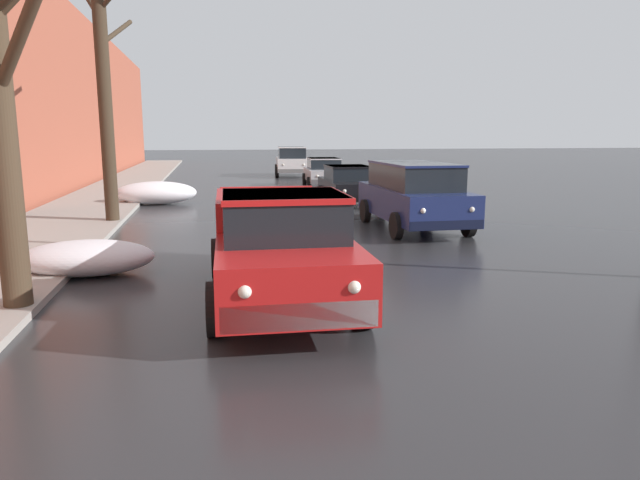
{
  "coord_description": "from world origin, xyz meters",
  "views": [
    {
      "loc": [
        -2.53,
        0.65,
        2.57
      ],
      "look_at": [
        -0.79,
        9.73,
        0.87
      ],
      "focal_mm": 32.25,
      "sensor_mm": 36.0,
      "label": 1
    }
  ],
  "objects_px": {
    "bare_tree_mid_block": "(106,90)",
    "sedan_black_parked_kerbside_mid": "(349,184)",
    "suv_darkblue_parked_kerbside_close": "(413,193)",
    "bare_tree_second_along_sidewalk": "(4,106)",
    "suv_white_queued_behind_truck": "(292,160)",
    "pickup_truck_red_approaching_near_lane": "(280,246)",
    "sedan_silver_parked_far_down_block": "(324,172)"
  },
  "relations": [
    {
      "from": "bare_tree_second_along_sidewalk",
      "to": "bare_tree_mid_block",
      "type": "bearing_deg",
      "value": 90.45
    },
    {
      "from": "bare_tree_second_along_sidewalk",
      "to": "suv_white_queued_behind_truck",
      "type": "height_order",
      "value": "bare_tree_second_along_sidewalk"
    },
    {
      "from": "bare_tree_mid_block",
      "to": "suv_darkblue_parked_kerbside_close",
      "type": "height_order",
      "value": "bare_tree_mid_block"
    },
    {
      "from": "bare_tree_second_along_sidewalk",
      "to": "sedan_black_parked_kerbside_mid",
      "type": "height_order",
      "value": "bare_tree_second_along_sidewalk"
    },
    {
      "from": "bare_tree_second_along_sidewalk",
      "to": "suv_darkblue_parked_kerbside_close",
      "type": "bearing_deg",
      "value": 37.42
    },
    {
      "from": "suv_white_queued_behind_truck",
      "to": "sedan_silver_parked_far_down_block",
      "type": "bearing_deg",
      "value": -85.96
    },
    {
      "from": "pickup_truck_red_approaching_near_lane",
      "to": "suv_white_queued_behind_truck",
      "type": "height_order",
      "value": "suv_white_queued_behind_truck"
    },
    {
      "from": "bare_tree_second_along_sidewalk",
      "to": "bare_tree_mid_block",
      "type": "height_order",
      "value": "bare_tree_mid_block"
    },
    {
      "from": "bare_tree_mid_block",
      "to": "suv_darkblue_parked_kerbside_close",
      "type": "distance_m",
      "value": 9.06
    },
    {
      "from": "suv_darkblue_parked_kerbside_close",
      "to": "suv_white_queued_behind_truck",
      "type": "relative_size",
      "value": 1.05
    },
    {
      "from": "bare_tree_second_along_sidewalk",
      "to": "suv_darkblue_parked_kerbside_close",
      "type": "relative_size",
      "value": 1.23
    },
    {
      "from": "bare_tree_mid_block",
      "to": "pickup_truck_red_approaching_near_lane",
      "type": "bearing_deg",
      "value": -66.56
    },
    {
      "from": "sedan_black_parked_kerbside_mid",
      "to": "suv_white_queued_behind_truck",
      "type": "height_order",
      "value": "suv_white_queued_behind_truck"
    },
    {
      "from": "bare_tree_mid_block",
      "to": "sedan_black_parked_kerbside_mid",
      "type": "xyz_separation_m",
      "value": [
        7.89,
        3.49,
        -3.03
      ]
    },
    {
      "from": "bare_tree_second_along_sidewalk",
      "to": "suv_white_queued_behind_truck",
      "type": "relative_size",
      "value": 1.29
    },
    {
      "from": "sedan_black_parked_kerbside_mid",
      "to": "suv_white_queued_behind_truck",
      "type": "distance_m",
      "value": 14.78
    },
    {
      "from": "bare_tree_second_along_sidewalk",
      "to": "bare_tree_mid_block",
      "type": "relative_size",
      "value": 0.79
    },
    {
      "from": "pickup_truck_red_approaching_near_lane",
      "to": "sedan_silver_parked_far_down_block",
      "type": "distance_m",
      "value": 19.99
    },
    {
      "from": "sedan_black_parked_kerbside_mid",
      "to": "suv_white_queued_behind_truck",
      "type": "bearing_deg",
      "value": 90.18
    },
    {
      "from": "bare_tree_mid_block",
      "to": "pickup_truck_red_approaching_near_lane",
      "type": "relative_size",
      "value": 1.38
    },
    {
      "from": "bare_tree_second_along_sidewalk",
      "to": "sedan_black_parked_kerbside_mid",
      "type": "distance_m",
      "value": 14.7
    },
    {
      "from": "pickup_truck_red_approaching_near_lane",
      "to": "sedan_black_parked_kerbside_mid",
      "type": "relative_size",
      "value": 1.31
    },
    {
      "from": "bare_tree_mid_block",
      "to": "pickup_truck_red_approaching_near_lane",
      "type": "xyz_separation_m",
      "value": [
        3.8,
        -8.78,
        -2.9
      ]
    },
    {
      "from": "sedan_black_parked_kerbside_mid",
      "to": "sedan_silver_parked_far_down_block",
      "type": "relative_size",
      "value": 0.92
    },
    {
      "from": "sedan_silver_parked_far_down_block",
      "to": "sedan_black_parked_kerbside_mid",
      "type": "bearing_deg",
      "value": -93.89
    },
    {
      "from": "sedan_black_parked_kerbside_mid",
      "to": "suv_white_queued_behind_truck",
      "type": "relative_size",
      "value": 0.9
    },
    {
      "from": "sedan_silver_parked_far_down_block",
      "to": "suv_white_queued_behind_truck",
      "type": "xyz_separation_m",
      "value": [
        -0.54,
        7.58,
        0.23
      ]
    },
    {
      "from": "sedan_black_parked_kerbside_mid",
      "to": "pickup_truck_red_approaching_near_lane",
      "type": "bearing_deg",
      "value": -108.43
    },
    {
      "from": "pickup_truck_red_approaching_near_lane",
      "to": "sedan_black_parked_kerbside_mid",
      "type": "height_order",
      "value": "pickup_truck_red_approaching_near_lane"
    },
    {
      "from": "sedan_silver_parked_far_down_block",
      "to": "suv_darkblue_parked_kerbside_close",
      "type": "bearing_deg",
      "value": -90.56
    },
    {
      "from": "suv_darkblue_parked_kerbside_close",
      "to": "suv_white_queued_behind_truck",
      "type": "height_order",
      "value": "same"
    },
    {
      "from": "sedan_black_parked_kerbside_mid",
      "to": "sedan_silver_parked_far_down_block",
      "type": "height_order",
      "value": "same"
    }
  ]
}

